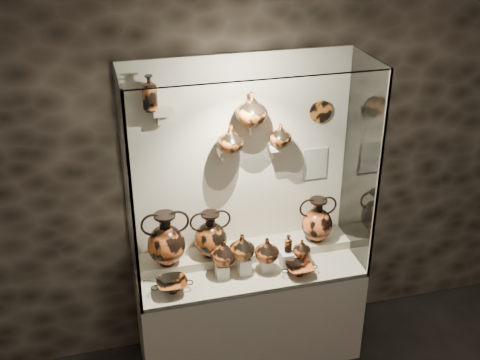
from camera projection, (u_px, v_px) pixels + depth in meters
name	position (u px, v px, depth m)	size (l,w,h in m)	color
wall_back	(238.00, 158.00, 4.47)	(5.00, 0.02, 3.20)	black
plinth	(249.00, 313.00, 4.74)	(1.70, 0.60, 0.80)	beige
front_tier	(249.00, 269.00, 4.55)	(1.68, 0.58, 0.03)	#B8AB8F
rear_tier	(243.00, 253.00, 4.69)	(1.70, 0.25, 0.10)	#B8AB8F
back_panel	(238.00, 159.00, 4.47)	(1.70, 0.03, 1.60)	beige
glass_front	(262.00, 197.00, 3.94)	(1.70, 0.01, 1.60)	white
glass_left	(128.00, 191.00, 4.01)	(0.01, 0.60, 1.60)	white
glass_right	(361.00, 164.00, 4.39)	(0.01, 0.60, 1.60)	white
glass_top	(251.00, 66.00, 3.84)	(1.70, 0.60, 0.01)	white
frame_post_left	(133.00, 212.00, 3.76)	(0.02, 0.02, 1.60)	gray
frame_post_right	(378.00, 181.00, 4.14)	(0.02, 0.02, 1.60)	gray
pedestal_a	(222.00, 270.00, 4.43)	(0.09, 0.09, 0.10)	silver
pedestal_b	(244.00, 265.00, 4.46)	(0.09, 0.09, 0.13)	silver
pedestal_c	(266.00, 264.00, 4.51)	(0.09, 0.09, 0.09)	silver
pedestal_d	(286.00, 259.00, 4.54)	(0.09, 0.09, 0.12)	silver
pedestal_e	(304.00, 259.00, 4.58)	(0.09, 0.09, 0.08)	silver
bracket_ul	(163.00, 112.00, 4.08)	(0.14, 0.12, 0.04)	beige
bracket_ca	(228.00, 152.00, 4.34)	(0.14, 0.12, 0.04)	beige
bracket_cb	(255.00, 123.00, 4.29)	(0.10, 0.12, 0.04)	beige
bracket_cc	(278.00, 146.00, 4.42)	(0.14, 0.12, 0.04)	beige
amphora_left	(166.00, 239.00, 4.39)	(0.34, 0.34, 0.42)	#C75926
amphora_mid	(211.00, 234.00, 4.49)	(0.30, 0.30, 0.37)	#A14C1C
amphora_right	(317.00, 220.00, 4.69)	(0.29, 0.29, 0.36)	#C75926
jug_a	(224.00, 252.00, 4.38)	(0.19, 0.19, 0.20)	#C75926
jug_b	(242.00, 246.00, 4.39)	(0.19, 0.19, 0.20)	#A14C1C
jug_c	(267.00, 250.00, 4.43)	(0.18, 0.18, 0.19)	#C75926
jug_e	(302.00, 248.00, 4.52)	(0.13, 0.13, 0.14)	#C75926
lekythos_small	(288.00, 243.00, 4.49)	(0.07, 0.07, 0.16)	#A14C1C
kylix_left	(172.00, 285.00, 4.26)	(0.29, 0.24, 0.12)	#A14C1C
kylix_right	(299.00, 269.00, 4.45)	(0.26, 0.22, 0.11)	#C75926
lekythos_tall	(150.00, 91.00, 3.98)	(0.11, 0.11, 0.27)	#C75926
ovoid_vase_a	(230.00, 139.00, 4.25)	(0.19, 0.19, 0.20)	#A14C1C
ovoid_vase_b	(252.00, 109.00, 4.17)	(0.23, 0.23, 0.24)	#A14C1C
ovoid_vase_c	(280.00, 135.00, 4.35)	(0.16, 0.16, 0.17)	#A14C1C
wall_plate	(321.00, 112.00, 4.44)	(0.17, 0.17, 0.02)	#B56023
info_placard	(315.00, 164.00, 4.64)	(0.19, 0.01, 0.26)	beige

